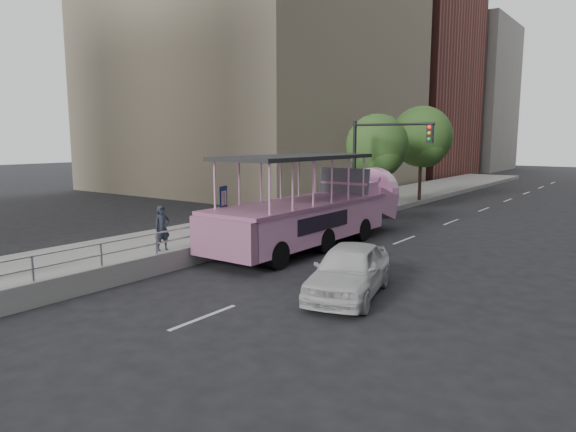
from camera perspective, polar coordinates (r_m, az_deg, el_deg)
name	(u,v)px	position (r m, az deg, el deg)	size (l,w,h in m)	color
ground	(229,291)	(14.94, -6.56, -8.28)	(160.00, 160.00, 0.00)	black
sidewalk	(280,222)	(26.01, -0.93, -0.65)	(5.50, 80.00, 0.30)	gray
kerb_wall	(202,249)	(18.33, -9.52, -3.63)	(0.24, 30.00, 0.36)	gray
guardrail	(202,230)	(18.20, -9.57, -1.59)	(0.07, 22.00, 0.71)	silver
duck_boat	(317,211)	(21.09, 3.22, 0.53)	(2.86, 11.16, 3.70)	black
car	(349,270)	(14.35, 6.80, -5.97)	(1.72, 4.27, 1.46)	silver
pedestrian_near	(162,228)	(19.07, -13.80, -1.33)	(0.60, 0.39, 1.64)	#212530
parking_sign	(224,213)	(18.74, -7.17, 0.36)	(0.19, 0.57, 2.63)	black
traffic_signal	(376,156)	(25.68, 9.74, 6.62)	(4.20, 0.32, 5.20)	black
street_tree_near	(378,148)	(29.45, 9.96, 7.48)	(3.52, 3.52, 5.72)	#312216
street_tree_far	(422,139)	(34.85, 14.71, 8.28)	(3.97, 3.97, 6.45)	#312216
midrise_brick	(389,66)	(65.30, 11.15, 16.06)	(18.00, 16.00, 26.00)	brown
midrise_stone_b	(449,99)	(79.00, 17.49, 12.31)	(16.00, 14.00, 20.00)	slate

